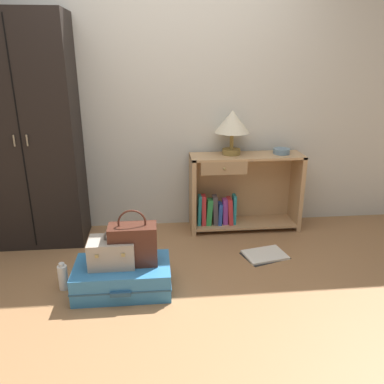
{
  "coord_description": "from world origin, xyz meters",
  "views": [
    {
      "loc": [
        -0.11,
        -2.19,
        1.63
      ],
      "look_at": [
        0.19,
        0.83,
        0.55
      ],
      "focal_mm": 36.3,
      "sensor_mm": 36.0,
      "label": 1
    }
  ],
  "objects_px": {
    "bowl": "(281,151)",
    "bottle": "(63,277)",
    "handbag": "(133,244)",
    "bookshelf": "(239,193)",
    "table_lamp": "(232,124)",
    "suitcase_large": "(123,277)",
    "wardrobe": "(29,135)",
    "train_case": "(112,252)",
    "open_book_on_floor": "(265,255)"
  },
  "relations": [
    {
      "from": "bowl",
      "to": "open_book_on_floor",
      "type": "bearing_deg",
      "value": -115.06
    },
    {
      "from": "wardrobe",
      "to": "bookshelf",
      "type": "xyz_separation_m",
      "value": [
        1.86,
        0.08,
        -0.62
      ]
    },
    {
      "from": "table_lamp",
      "to": "train_case",
      "type": "relative_size",
      "value": 1.27
    },
    {
      "from": "suitcase_large",
      "to": "handbag",
      "type": "bearing_deg",
      "value": 11.31
    },
    {
      "from": "bowl",
      "to": "bookshelf",
      "type": "bearing_deg",
      "value": 178.97
    },
    {
      "from": "bowl",
      "to": "handbag",
      "type": "bearing_deg",
      "value": -144.62
    },
    {
      "from": "wardrobe",
      "to": "handbag",
      "type": "distance_m",
      "value": 1.41
    },
    {
      "from": "table_lamp",
      "to": "suitcase_large",
      "type": "height_order",
      "value": "table_lamp"
    },
    {
      "from": "train_case",
      "to": "open_book_on_floor",
      "type": "xyz_separation_m",
      "value": [
        1.24,
        0.38,
        -0.3
      ]
    },
    {
      "from": "table_lamp",
      "to": "bottle",
      "type": "relative_size",
      "value": 1.93
    },
    {
      "from": "bottle",
      "to": "open_book_on_floor",
      "type": "xyz_separation_m",
      "value": [
        1.61,
        0.34,
        -0.09
      ]
    },
    {
      "from": "wardrobe",
      "to": "open_book_on_floor",
      "type": "distance_m",
      "value": 2.26
    },
    {
      "from": "wardrobe",
      "to": "bottle",
      "type": "distance_m",
      "value": 1.29
    },
    {
      "from": "handbag",
      "to": "bottle",
      "type": "bearing_deg",
      "value": 176.14
    },
    {
      "from": "table_lamp",
      "to": "wardrobe",
      "type": "bearing_deg",
      "value": -176.86
    },
    {
      "from": "bookshelf",
      "to": "train_case",
      "type": "relative_size",
      "value": 3.29
    },
    {
      "from": "suitcase_large",
      "to": "train_case",
      "type": "xyz_separation_m",
      "value": [
        -0.06,
        0.01,
        0.2
      ]
    },
    {
      "from": "table_lamp",
      "to": "suitcase_large",
      "type": "bearing_deg",
      "value": -133.96
    },
    {
      "from": "bowl",
      "to": "bottle",
      "type": "distance_m",
      "value": 2.21
    },
    {
      "from": "bowl",
      "to": "train_case",
      "type": "distance_m",
      "value": 1.86
    },
    {
      "from": "wardrobe",
      "to": "bottle",
      "type": "xyz_separation_m",
      "value": [
        0.36,
        -0.86,
        -0.88
      ]
    },
    {
      "from": "suitcase_large",
      "to": "bottle",
      "type": "xyz_separation_m",
      "value": [
        -0.43,
        0.05,
        -0.01
      ]
    },
    {
      "from": "suitcase_large",
      "to": "train_case",
      "type": "height_order",
      "value": "train_case"
    },
    {
      "from": "wardrobe",
      "to": "train_case",
      "type": "xyz_separation_m",
      "value": [
        0.73,
        -0.9,
        -0.68
      ]
    },
    {
      "from": "bookshelf",
      "to": "table_lamp",
      "type": "distance_m",
      "value": 0.67
    },
    {
      "from": "train_case",
      "to": "wardrobe",
      "type": "bearing_deg",
      "value": 129.16
    },
    {
      "from": "wardrobe",
      "to": "suitcase_large",
      "type": "bearing_deg",
      "value": -48.81
    },
    {
      "from": "table_lamp",
      "to": "bowl",
      "type": "relative_size",
      "value": 2.63
    },
    {
      "from": "table_lamp",
      "to": "handbag",
      "type": "height_order",
      "value": "table_lamp"
    },
    {
      "from": "bottle",
      "to": "bowl",
      "type": "bearing_deg",
      "value": 26.33
    },
    {
      "from": "train_case",
      "to": "bottle",
      "type": "xyz_separation_m",
      "value": [
        -0.37,
        0.04,
        -0.21
      ]
    },
    {
      "from": "bowl",
      "to": "train_case",
      "type": "relative_size",
      "value": 0.48
    },
    {
      "from": "suitcase_large",
      "to": "train_case",
      "type": "relative_size",
      "value": 2.15
    },
    {
      "from": "handbag",
      "to": "bottle",
      "type": "height_order",
      "value": "handbag"
    },
    {
      "from": "bookshelf",
      "to": "handbag",
      "type": "relative_size",
      "value": 2.56
    },
    {
      "from": "suitcase_large",
      "to": "open_book_on_floor",
      "type": "xyz_separation_m",
      "value": [
        1.17,
        0.39,
        -0.09
      ]
    },
    {
      "from": "handbag",
      "to": "open_book_on_floor",
      "type": "relative_size",
      "value": 0.98
    },
    {
      "from": "train_case",
      "to": "bookshelf",
      "type": "bearing_deg",
      "value": 40.99
    },
    {
      "from": "wardrobe",
      "to": "bowl",
      "type": "bearing_deg",
      "value": 1.83
    },
    {
      "from": "bottle",
      "to": "handbag",
      "type": "bearing_deg",
      "value": -3.86
    },
    {
      "from": "wardrobe",
      "to": "bottle",
      "type": "relative_size",
      "value": 9.29
    },
    {
      "from": "handbag",
      "to": "bowl",
      "type": "bearing_deg",
      "value": 35.38
    },
    {
      "from": "wardrobe",
      "to": "table_lamp",
      "type": "relative_size",
      "value": 4.81
    },
    {
      "from": "bowl",
      "to": "train_case",
      "type": "bearing_deg",
      "value": -147.24
    },
    {
      "from": "table_lamp",
      "to": "bottle",
      "type": "distance_m",
      "value": 1.94
    },
    {
      "from": "train_case",
      "to": "handbag",
      "type": "bearing_deg",
      "value": 2.41
    },
    {
      "from": "bookshelf",
      "to": "bottle",
      "type": "relative_size",
      "value": 5.02
    },
    {
      "from": "open_book_on_floor",
      "to": "bottle",
      "type": "bearing_deg",
      "value": -168.11
    },
    {
      "from": "train_case",
      "to": "bowl",
      "type": "bearing_deg",
      "value": 32.76
    },
    {
      "from": "suitcase_large",
      "to": "train_case",
      "type": "bearing_deg",
      "value": 170.34
    }
  ]
}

